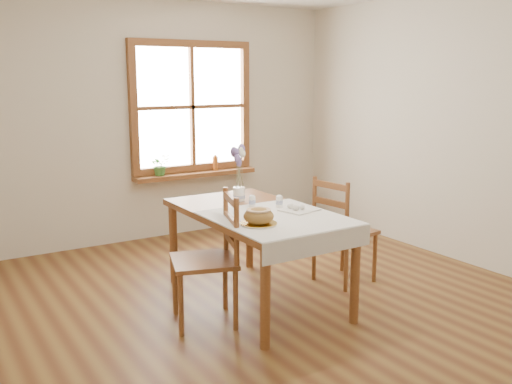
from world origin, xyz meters
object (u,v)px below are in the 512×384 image
at_px(dining_table, 256,221).
at_px(flower_vase, 239,195).
at_px(chair_right, 345,230).
at_px(chair_left, 204,259).
at_px(bread_plate, 259,224).

height_order(dining_table, flower_vase, flower_vase).
xyz_separation_m(dining_table, chair_right, (0.91, -0.03, -0.19)).
distance_m(chair_left, flower_vase, 0.84).
relative_size(dining_table, chair_left, 1.65).
height_order(dining_table, chair_left, chair_left).
bearing_deg(chair_left, chair_right, 112.65).
distance_m(bread_plate, flower_vase, 0.82).
height_order(chair_right, flower_vase, chair_right).
height_order(dining_table, chair_right, chair_right).
height_order(dining_table, bread_plate, bread_plate).
height_order(chair_left, chair_right, chair_left).
distance_m(dining_table, chair_left, 0.59).
distance_m(dining_table, chair_right, 0.93).
relative_size(chair_left, chair_right, 1.03).
bearing_deg(bread_plate, flower_vase, 69.41).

